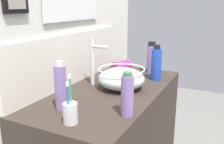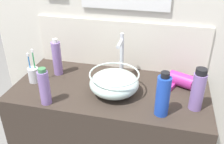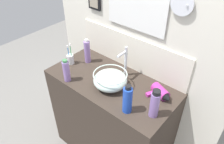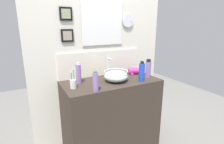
% 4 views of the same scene
% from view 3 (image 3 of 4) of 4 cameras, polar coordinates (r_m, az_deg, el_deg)
% --- Properties ---
extents(vanity_counter, '(1.08, 0.53, 0.93)m').
position_cam_3_polar(vanity_counter, '(2.10, -0.22, -12.33)').
color(vanity_counter, '#382D26').
rests_on(vanity_counter, ground).
extents(back_panel, '(1.71, 0.10, 2.47)m').
position_cam_3_polar(back_panel, '(1.80, 5.92, 9.78)').
color(back_panel, silver).
rests_on(back_panel, ground).
extents(glass_bowl_sink, '(0.26, 0.26, 0.12)m').
position_cam_3_polar(glass_bowl_sink, '(1.69, -0.45, -2.05)').
color(glass_bowl_sink, silver).
rests_on(glass_bowl_sink, vanity_counter).
extents(faucet, '(0.02, 0.12, 0.27)m').
position_cam_3_polar(faucet, '(1.74, 3.37, 3.12)').
color(faucet, silver).
rests_on(faucet, vanity_counter).
extents(hair_drier, '(0.20, 0.14, 0.08)m').
position_cam_3_polar(hair_drier, '(1.65, 12.67, -5.34)').
color(hair_drier, '#B22D8C').
rests_on(hair_drier, vanity_counter).
extents(toothbrush_cup, '(0.06, 0.06, 0.20)m').
position_cam_3_polar(toothbrush_cup, '(1.99, -10.81, 3.38)').
color(toothbrush_cup, silver).
rests_on(toothbrush_cup, vanity_counter).
extents(spray_bottle, '(0.05, 0.05, 0.23)m').
position_cam_3_polar(spray_bottle, '(1.96, -6.48, 5.34)').
color(spray_bottle, '#8C6BB2').
rests_on(spray_bottle, vanity_counter).
extents(shampoo_bottle, '(0.06, 0.06, 0.23)m').
position_cam_3_polar(shampoo_bottle, '(1.47, 4.06, -7.20)').
color(shampoo_bottle, blue).
rests_on(shampoo_bottle, vanity_counter).
extents(soap_dispenser, '(0.05, 0.05, 0.20)m').
position_cam_3_polar(soap_dispenser, '(1.77, -11.83, 0.30)').
color(soap_dispenser, '#8C6BB2').
rests_on(soap_dispenser, vanity_counter).
extents(lotion_bottle, '(0.06, 0.06, 0.22)m').
position_cam_3_polar(lotion_bottle, '(1.46, 11.08, -8.15)').
color(lotion_bottle, '#8C6BB2').
rests_on(lotion_bottle, vanity_counter).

